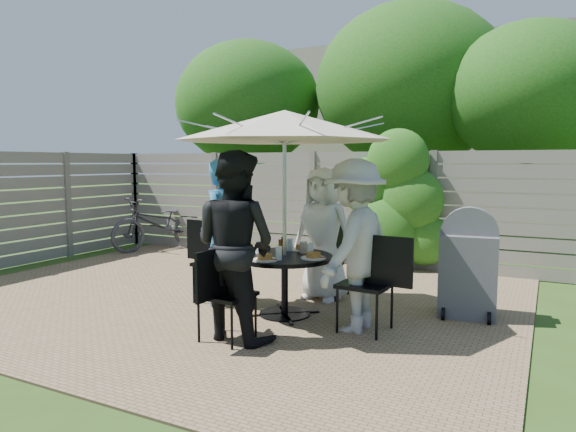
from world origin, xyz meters
The scene contains 23 objects.
backyard_envelope centered at (0.09, 10.29, 2.61)m, with size 60.00×60.00×5.00m.
patio_table centered at (1.07, -0.10, 0.47)m, with size 1.14×1.14×0.68m.
umbrella centered at (1.07, -0.10, 2.05)m, with size 2.52×2.52×2.21m.
chair_back centered at (1.18, 0.86, 0.28)m, with size 0.47×0.68×0.93m.
person_back centered at (1.17, 0.73, 0.81)m, with size 0.79×0.51×1.61m, color silver.
chair_left centered at (0.11, 0.01, 0.29)m, with size 0.72×0.51×0.98m.
person_left centered at (0.25, 0.00, 0.85)m, with size 0.62×0.41×1.70m, color #2567A4.
chair_front centered at (0.96, -1.06, 0.27)m, with size 0.46×0.66×0.90m.
person_front centered at (0.98, -0.92, 0.89)m, with size 0.87×0.67×1.78m, color black.
chair_right centered at (2.03, -0.21, 0.29)m, with size 0.72×0.50×0.98m.
person_right centered at (1.90, -0.19, 0.85)m, with size 1.10×0.63×1.71m, color #A6A5A2.
plate_back centered at (1.11, 0.26, 0.70)m, with size 0.26×0.26×0.06m.
plate_left centered at (0.72, -0.06, 0.70)m, with size 0.26×0.26×0.06m.
plate_front centered at (1.03, -0.46, 0.70)m, with size 0.26×0.26×0.06m.
plate_right centered at (1.43, -0.14, 0.70)m, with size 0.26×0.26×0.06m.
glass_back centered at (1.00, 0.17, 0.75)m, with size 0.07×0.07×0.14m, color silver.
glass_left centered at (0.80, -0.17, 0.75)m, with size 0.07×0.07×0.14m, color silver.
glass_front centered at (1.15, -0.37, 0.75)m, with size 0.07×0.07×0.14m, color silver.
glass_right centered at (1.34, -0.02, 0.75)m, with size 0.07×0.07×0.14m, color silver.
syrup_jug centered at (1.02, -0.04, 0.76)m, with size 0.09×0.09×0.16m, color #59280C.
coffee_cup centered at (1.20, 0.11, 0.74)m, with size 0.08×0.08×0.12m, color #C6B293.
bicycle centered at (-3.02, 2.60, 0.51)m, with size 0.67×1.93×1.02m, color #333338.
bbq_grill centered at (2.84, 0.77, 0.55)m, with size 0.63×0.51×1.20m.
Camera 1 is at (3.58, -4.92, 1.67)m, focal length 32.00 mm.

